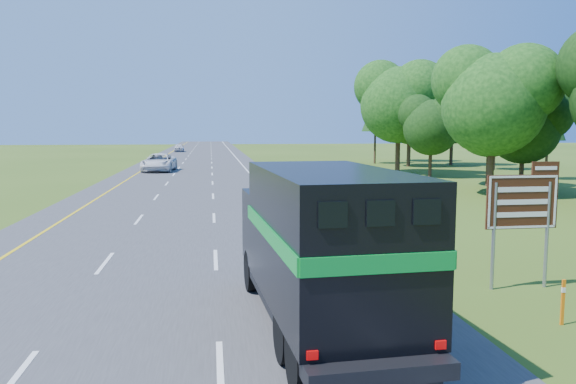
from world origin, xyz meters
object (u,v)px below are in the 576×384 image
white_suv (159,162)px  far_car (179,148)px  horse_truck (321,244)px  exit_sign (523,207)px

white_suv → far_car: size_ratio=1.50×
horse_truck → exit_sign: size_ratio=2.32×
horse_truck → exit_sign: horse_truck is taller
far_car → exit_sign: bearing=-81.8°
horse_truck → exit_sign: bearing=18.7°
white_suv → far_car: bearing=94.8°
white_suv → exit_sign: 47.00m
white_suv → horse_truck: bearing=-76.7°
far_car → exit_sign: 94.32m
white_suv → far_car: 48.32m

